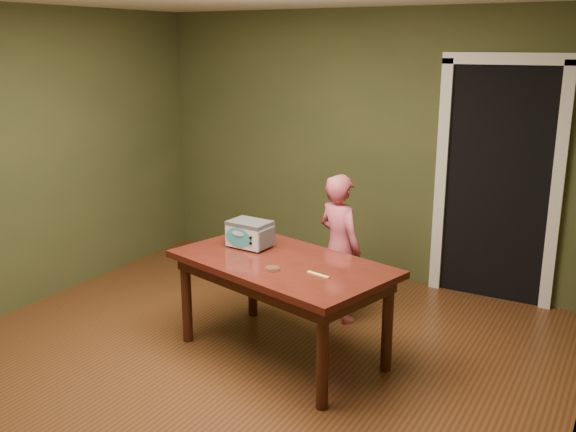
{
  "coord_description": "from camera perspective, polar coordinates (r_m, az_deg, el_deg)",
  "views": [
    {
      "loc": [
        2.43,
        -3.27,
        2.28
      ],
      "look_at": [
        0.01,
        1.0,
        0.95
      ],
      "focal_mm": 40.0,
      "sensor_mm": 36.0,
      "label": 1
    }
  ],
  "objects": [
    {
      "name": "doorway",
      "position": [
        6.27,
        18.66,
        3.11
      ],
      "size": [
        1.1,
        0.66,
        2.25
      ],
      "color": "black",
      "rests_on": "ground"
    },
    {
      "name": "floor",
      "position": [
        4.67,
        -6.34,
        -14.18
      ],
      "size": [
        5.0,
        5.0,
        0.0
      ],
      "primitive_type": "plane",
      "color": "brown",
      "rests_on": "ground"
    },
    {
      "name": "spatula",
      "position": [
        4.38,
        2.69,
        -5.22
      ],
      "size": [
        0.18,
        0.07,
        0.01
      ],
      "primitive_type": "cube",
      "rotation": [
        0.0,
        0.0,
        -0.23
      ],
      "color": "#FFF76E",
      "rests_on": "dining_table"
    },
    {
      "name": "child",
      "position": [
        5.36,
        4.61,
        -2.84
      ],
      "size": [
        0.54,
        0.46,
        1.25
      ],
      "primitive_type": "imported",
      "rotation": [
        0.0,
        0.0,
        2.74
      ],
      "color": "#C24F60",
      "rests_on": "floor"
    },
    {
      "name": "room_shell",
      "position": [
        4.11,
        -7.03,
        7.04
      ],
      "size": [
        4.52,
        5.02,
        2.61
      ],
      "color": "#464B28",
      "rests_on": "ground"
    },
    {
      "name": "baking_pan",
      "position": [
        4.47,
        -1.38,
        -4.69
      ],
      "size": [
        0.1,
        0.1,
        0.02
      ],
      "color": "silver",
      "rests_on": "dining_table"
    },
    {
      "name": "toy_oven",
      "position": [
        4.94,
        -3.42,
        -1.52
      ],
      "size": [
        0.35,
        0.25,
        0.21
      ],
      "rotation": [
        0.0,
        0.0,
        -0.07
      ],
      "color": "#4C4F54",
      "rests_on": "dining_table"
    },
    {
      "name": "dining_table",
      "position": [
        4.7,
        -0.53,
        -5.13
      ],
      "size": [
        1.77,
        1.27,
        0.75
      ],
      "rotation": [
        0.0,
        0.0,
        -0.25
      ],
      "color": "#3C160D",
      "rests_on": "floor"
    }
  ]
}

